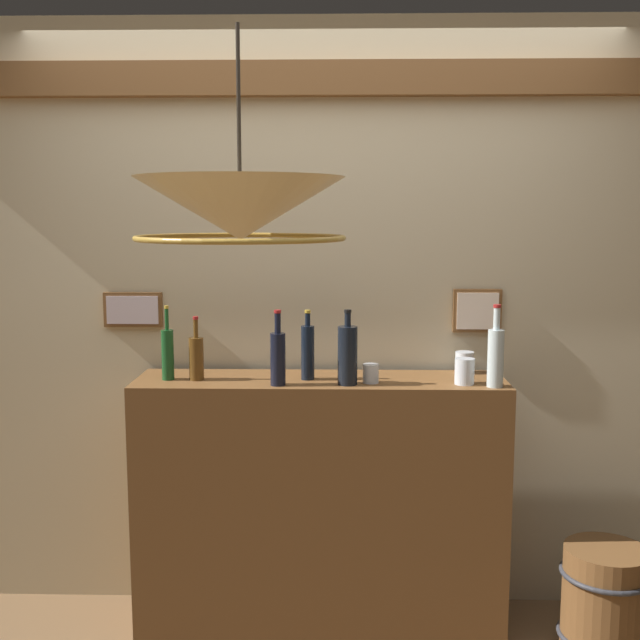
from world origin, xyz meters
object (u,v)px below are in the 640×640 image
liquor_bottle_amaro (348,354)px  liquor_bottle_scotch (196,357)px  glass_tumbler_rocks (371,373)px  wooden_barrel (604,604)px  liquor_bottle_vodka (278,357)px  glass_tumbler_highball (465,371)px  liquor_bottle_gin (168,353)px  pendant_lamp (240,211)px  liquor_bottle_brandy (308,351)px  liquor_bottle_whiskey (496,356)px  glass_tumbler_shot (464,362)px

liquor_bottle_amaro → liquor_bottle_scotch: bearing=173.3°
glass_tumbler_rocks → wooden_barrel: 1.28m
liquor_bottle_vodka → liquor_bottle_scotch: size_ratio=1.15×
liquor_bottle_amaro → glass_tumbler_rocks: liquor_bottle_amaro is taller
glass_tumbler_highball → wooden_barrel: 1.06m
liquor_bottle_scotch → wooden_barrel: size_ratio=0.57×
liquor_bottle_gin → pendant_lamp: bearing=-63.4°
liquor_bottle_brandy → liquor_bottle_scotch: bearing=-177.3°
liquor_bottle_whiskey → liquor_bottle_brandy: bearing=170.7°
liquor_bottle_brandy → liquor_bottle_vodka: (-0.11, -0.11, -0.00)m
glass_tumbler_rocks → liquor_bottle_amaro: bearing=-160.1°
liquor_bottle_vodka → pendant_lamp: pendant_lamp is taller
glass_tumbler_highball → pendant_lamp: 1.26m
liquor_bottle_whiskey → wooden_barrel: (0.43, -0.10, -0.97)m
liquor_bottle_brandy → glass_tumbler_rocks: liquor_bottle_brandy is taller
glass_tumbler_highball → glass_tumbler_shot: (0.04, 0.22, -0.01)m
liquor_bottle_brandy → liquor_bottle_amaro: (0.16, -0.09, 0.00)m
liquor_bottle_whiskey → glass_tumbler_shot: size_ratio=3.59×
pendant_lamp → wooden_barrel: 2.11m
liquor_bottle_amaro → glass_tumbler_rocks: 0.13m
liquor_bottle_whiskey → pendant_lamp: bearing=-141.8°
liquor_bottle_gin → glass_tumbler_highball: 1.19m
liquor_bottle_amaro → liquor_bottle_whiskey: liquor_bottle_whiskey is taller
liquor_bottle_whiskey → liquor_bottle_scotch: bearing=175.2°
liquor_bottle_brandy → liquor_bottle_whiskey: bearing=-9.3°
liquor_bottle_whiskey → glass_tumbler_rocks: (-0.48, 0.06, -0.09)m
pendant_lamp → wooden_barrel: (1.33, 0.61, -1.52)m
liquor_bottle_brandy → liquor_bottle_vodka: 0.16m
liquor_bottle_gin → liquor_bottle_whiskey: bearing=-4.4°
glass_tumbler_rocks → glass_tumbler_highball: bearing=-2.6°
pendant_lamp → liquor_bottle_brandy: bearing=78.9°
liquor_bottle_amaro → liquor_bottle_vodka: bearing=-176.1°
liquor_bottle_amaro → liquor_bottle_scotch: liquor_bottle_amaro is taller
liquor_bottle_whiskey → wooden_barrel: 1.06m
liquor_bottle_gin → glass_tumbler_highball: (1.19, -0.06, -0.06)m
liquor_bottle_vodka → liquor_bottle_brandy: bearing=44.8°
glass_tumbler_highball → glass_tumbler_shot: 0.23m
liquor_bottle_brandy → pendant_lamp: (-0.16, -0.83, 0.56)m
liquor_bottle_brandy → wooden_barrel: bearing=-10.8°
liquor_bottle_whiskey → liquor_bottle_scotch: liquor_bottle_whiskey is taller
liquor_bottle_whiskey → liquor_bottle_scotch: size_ratio=1.24×
liquor_bottle_whiskey → liquor_bottle_gin: bearing=175.6°
liquor_bottle_gin → glass_tumbler_rocks: 0.83m
liquor_bottle_whiskey → glass_tumbler_highball: liquor_bottle_whiskey is taller
liquor_bottle_scotch → wooden_barrel: 1.88m
liquor_bottle_gin → glass_tumbler_highball: liquor_bottle_gin is taller
liquor_bottle_whiskey → liquor_bottle_gin: (-1.30, 0.10, -0.01)m
glass_tumbler_shot → pendant_lamp: 1.42m
liquor_bottle_brandy → glass_tumbler_rocks: 0.27m
liquor_bottle_brandy → liquor_bottle_amaro: bearing=-30.1°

